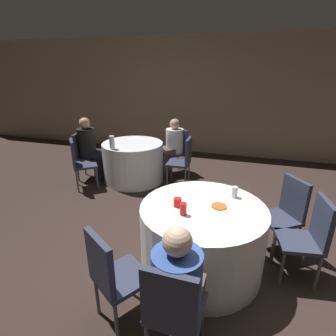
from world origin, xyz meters
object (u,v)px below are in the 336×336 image
(table_far, at_px, (133,162))
(chair_near_southwest, at_px, (111,272))
(table_near, at_px, (202,238))
(chair_far_east, at_px, (184,158))
(person_black_shirt, at_px, (91,149))
(soda_can_red, at_px, (183,209))
(chair_far_southwest, at_px, (79,160))
(bottle_far, at_px, (112,142))
(chair_near_east, at_px, (310,233))
(chair_far_west, at_px, (83,152))
(person_blue_shirt, at_px, (179,286))
(chair_near_northeast, at_px, (287,209))
(chair_far_northeast, at_px, (179,147))
(person_white_shirt, at_px, (172,146))
(chair_near_south, at_px, (173,307))
(pizza_plate_near, at_px, (219,207))
(soda_can_silver, at_px, (235,192))

(table_far, relative_size, chair_near_southwest, 1.25)
(table_near, xyz_separation_m, chair_far_east, (-0.69, 2.05, 0.17))
(person_black_shirt, xyz_separation_m, soda_can_red, (2.32, -2.07, 0.20))
(chair_far_southwest, distance_m, bottle_far, 0.70)
(chair_near_east, relative_size, chair_far_west, 1.00)
(table_near, bearing_deg, person_black_shirt, 143.06)
(chair_far_east, height_order, person_blue_shirt, person_blue_shirt)
(chair_far_southwest, bearing_deg, person_black_shirt, 146.28)
(chair_far_west, xyz_separation_m, soda_can_red, (2.48, -2.04, 0.27))
(chair_near_northeast, relative_size, bottle_far, 3.91)
(table_near, bearing_deg, chair_near_northeast, 33.97)
(table_near, relative_size, chair_near_northeast, 1.43)
(chair_far_east, xyz_separation_m, bottle_far, (-1.16, -0.48, 0.33))
(person_black_shirt, bearing_deg, person_blue_shirt, 30.98)
(chair_near_southwest, xyz_separation_m, person_blue_shirt, (0.57, -0.02, 0.03))
(chair_near_southwest, bearing_deg, person_blue_shirt, 32.01)
(chair_near_northeast, bearing_deg, soda_can_red, 93.33)
(table_far, xyz_separation_m, chair_near_southwest, (1.09, -2.91, 0.17))
(chair_near_east, distance_m, chair_far_southwest, 3.72)
(table_near, bearing_deg, person_blue_shirt, -91.47)
(chair_far_east, relative_size, bottle_far, 3.91)
(chair_far_southwest, xyz_separation_m, chair_far_northeast, (1.51, 1.27, 0.00))
(chair_near_southwest, relative_size, bottle_far, 3.91)
(person_white_shirt, bearing_deg, chair_near_southwest, 145.56)
(table_far, bearing_deg, chair_far_east, 1.55)
(chair_near_south, bearing_deg, person_blue_shirt, 90.00)
(pizza_plate_near, bearing_deg, chair_near_northeast, 37.33)
(table_near, height_order, soda_can_red, soda_can_red)
(pizza_plate_near, bearing_deg, bottle_far, 142.63)
(chair_far_northeast, distance_m, person_black_shirt, 1.74)
(chair_near_south, bearing_deg, chair_far_east, 103.49)
(chair_far_west, xyz_separation_m, person_white_shirt, (1.58, 0.74, 0.04))
(chair_near_south, height_order, chair_far_northeast, same)
(chair_far_northeast, xyz_separation_m, soda_can_silver, (1.23, -2.37, 0.27))
(chair_near_northeast, distance_m, person_white_shirt, 2.78)
(person_white_shirt, relative_size, soda_can_silver, 9.30)
(chair_near_northeast, distance_m, person_blue_shirt, 1.75)
(bottle_far, bearing_deg, person_blue_shirt, -53.49)
(table_near, height_order, chair_near_east, chair_near_east)
(chair_far_northeast, height_order, soda_can_silver, chair_far_northeast)
(chair_far_east, xyz_separation_m, person_black_shirt, (-1.80, -0.18, 0.07))
(table_far, relative_size, chair_near_south, 1.25)
(chair_near_northeast, height_order, chair_far_northeast, same)
(chair_far_southwest, distance_m, person_black_shirt, 0.46)
(table_far, relative_size, chair_near_northeast, 1.25)
(soda_can_red, bearing_deg, chair_far_southwest, 144.76)
(soda_can_red, bearing_deg, chair_near_east, 16.36)
(table_near, xyz_separation_m, chair_far_west, (-2.64, 1.84, 0.17))
(chair_near_east, height_order, soda_can_red, chair_near_east)
(pizza_plate_near, bearing_deg, person_black_shirt, 145.25)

